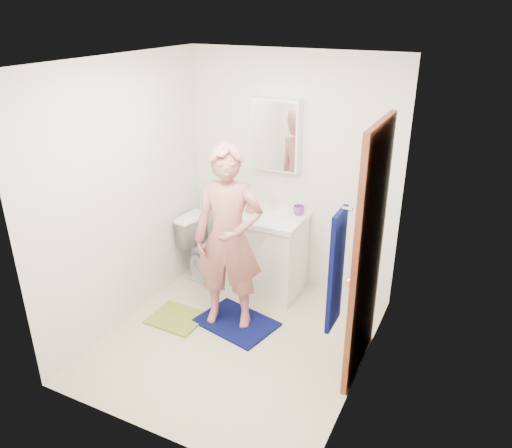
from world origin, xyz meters
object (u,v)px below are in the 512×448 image
Objects in this scene: vanity_cabinet at (265,254)px; medicine_cabinet at (276,135)px; man at (229,239)px; toothbrush_cup at (299,210)px; toilet at (213,251)px; soap_dispenser at (251,205)px; towel at (336,270)px.

medicine_cabinet reaches higher than vanity_cabinet.
medicine_cabinet is at bearing 72.72° from man.
medicine_cabinet reaches higher than toothbrush_cup.
toilet is 0.70m from soap_dispenser.
towel is 1.10× the size of toilet.
medicine_cabinet is 1.18m from man.
soap_dispenser is at bearing -168.20° from vanity_cabinet.
soap_dispenser is 0.48m from toothbrush_cup.
medicine_cabinet is 6.08× the size of toothbrush_cup.
towel is 6.94× the size of toothbrush_cup.
man reaches higher than toothbrush_cup.
vanity_cabinet is 2.08m from towel.
towel is 1.49m from man.
vanity_cabinet is 0.56m from toilet.
vanity_cabinet is 0.60m from toothbrush_cup.
vanity_cabinet reaches higher than toilet.
vanity_cabinet is at bearing 72.16° from man.
toothbrush_cup is at bearing 24.59° from vanity_cabinet.
towel is 1.99m from soap_dispenser.
soap_dispenser reaches higher than toothbrush_cup.
toothbrush_cup is at bearing 118.48° from towel.
toothbrush_cup is at bearing -67.86° from toilet.
medicine_cabinet is 0.77m from toothbrush_cup.
towel is 1.88m from toothbrush_cup.
toothbrush_cup is (-0.88, 1.62, -0.35)m from towel.
vanity_cabinet is 1.22m from medicine_cabinet.
toilet is at bearing -167.63° from soap_dispenser.
soap_dispenser is (-0.15, -0.03, 0.54)m from vanity_cabinet.
medicine_cabinet reaches higher than toilet.
vanity_cabinet is at bearing -72.43° from toilet.
vanity_cabinet is 6.94× the size of toothbrush_cup.
man is at bearing -111.37° from toothbrush_cup.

